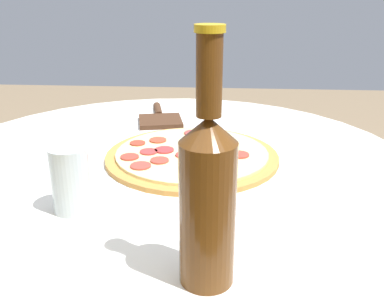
{
  "coord_description": "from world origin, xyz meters",
  "views": [
    {
      "loc": [
        -0.11,
        0.84,
        1.07
      ],
      "look_at": [
        -0.05,
        -0.0,
        0.75
      ],
      "focal_mm": 40.0,
      "sensor_mm": 36.0,
      "label": 1
    }
  ],
  "objects_px": {
    "pizza": "(191,155)",
    "pizza_paddle": "(160,118)",
    "drinking_glass": "(71,180)",
    "beer_bottle": "(208,194)"
  },
  "relations": [
    {
      "from": "pizza",
      "to": "pizza_paddle",
      "type": "xyz_separation_m",
      "value": [
        0.11,
        -0.27,
        -0.0
      ]
    },
    {
      "from": "pizza_paddle",
      "to": "drinking_glass",
      "type": "distance_m",
      "value": 0.52
    },
    {
      "from": "pizza_paddle",
      "to": "drinking_glass",
      "type": "xyz_separation_m",
      "value": [
        0.07,
        0.51,
        0.05
      ]
    },
    {
      "from": "pizza",
      "to": "beer_bottle",
      "type": "bearing_deg",
      "value": 96.83
    },
    {
      "from": "drinking_glass",
      "to": "beer_bottle",
      "type": "bearing_deg",
      "value": 144.17
    },
    {
      "from": "pizza",
      "to": "pizza_paddle",
      "type": "height_order",
      "value": "pizza"
    },
    {
      "from": "pizza_paddle",
      "to": "drinking_glass",
      "type": "relative_size",
      "value": 2.1
    },
    {
      "from": "pizza",
      "to": "drinking_glass",
      "type": "height_order",
      "value": "drinking_glass"
    },
    {
      "from": "beer_bottle",
      "to": "drinking_glass",
      "type": "bearing_deg",
      "value": -35.83
    },
    {
      "from": "pizza",
      "to": "beer_bottle",
      "type": "distance_m",
      "value": 0.42
    }
  ]
}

